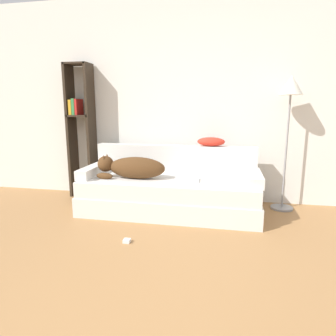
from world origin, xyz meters
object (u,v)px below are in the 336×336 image
Objects in this scene: floor_lamp at (290,100)px; power_adapter at (127,241)px; laptop at (187,180)px; throw_pillow at (211,142)px; dog at (131,167)px; bookshelf at (81,125)px; couch at (170,196)px.

floor_lamp is 25.10× the size of power_adapter.
laptop is 0.86× the size of throw_pillow.
dog is 12.94× the size of power_adapter.
power_adapter is (0.22, -0.85, -0.54)m from dog.
bookshelf reaches higher than laptop.
throw_pillow is (0.46, 0.38, 0.63)m from couch.
bookshelf is at bearing 158.83° from laptop.
throw_pillow is 1.84m from bookshelf.
throw_pillow is 0.21× the size of floor_lamp.
dog is 1.16m from bookshelf.
couch is at bearing -140.75° from throw_pillow.
floor_lamp is 2.46m from power_adapter.
laptop is (0.67, 0.03, -0.13)m from dog.
couch is 1.30× the size of floor_lamp.
couch is 0.87m from throw_pillow.
dog reaches higher than laptop.
power_adapter is at bearing -50.88° from bookshelf.
floor_lamp is at bearing -1.75° from bookshelf.
dog is 0.45× the size of bookshelf.
dog is at bearing -30.63° from bookshelf.
laptop is at bearing -10.56° from couch.
floor_lamp is (0.91, 0.01, 0.51)m from throw_pillow.
power_adapter is (1.13, -1.39, -1.00)m from bookshelf.
laptop is 0.16× the size of bookshelf.
bookshelf is 2.05m from power_adapter.
couch is 1.83m from floor_lamp.
bookshelf reaches higher than couch.
laptop is 1.77m from bookshelf.
dog is (-0.45, -0.07, 0.35)m from couch.
couch reaches higher than power_adapter.
couch is 7.08× the size of laptop.
floor_lamp reaches higher than laptop.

